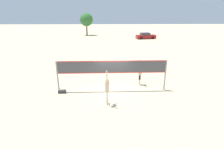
{
  "coord_description": "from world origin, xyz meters",
  "views": [
    {
      "loc": [
        -0.49,
        -12.42,
        5.57
      ],
      "look_at": [
        0.0,
        0.0,
        1.31
      ],
      "focal_mm": 28.0,
      "sensor_mm": 36.0,
      "label": 1
    }
  ],
  "objects_px": {
    "player_blocker": "(140,72)",
    "gear_bag": "(62,92)",
    "volleyball": "(112,105)",
    "tree_left_cluster": "(86,20)",
    "volleyball_net": "(112,69)",
    "player_spiker": "(107,88)",
    "parked_car_near": "(146,36)"
  },
  "relations": [
    {
      "from": "volleyball_net",
      "to": "volleyball",
      "type": "relative_size",
      "value": 35.92
    },
    {
      "from": "tree_left_cluster",
      "to": "parked_car_near",
      "type": "bearing_deg",
      "value": -29.78
    },
    {
      "from": "gear_bag",
      "to": "parked_car_near",
      "type": "bearing_deg",
      "value": 66.77
    },
    {
      "from": "player_blocker",
      "to": "gear_bag",
      "type": "xyz_separation_m",
      "value": [
        -6.11,
        -1.41,
        -1.01
      ]
    },
    {
      "from": "volleyball",
      "to": "tree_left_cluster",
      "type": "height_order",
      "value": "tree_left_cluster"
    },
    {
      "from": "player_blocker",
      "to": "tree_left_cluster",
      "type": "bearing_deg",
      "value": -168.09
    },
    {
      "from": "player_blocker",
      "to": "volleyball",
      "type": "xyz_separation_m",
      "value": [
        -2.46,
        -3.64,
        -1.0
      ]
    },
    {
      "from": "player_blocker",
      "to": "parked_car_near",
      "type": "distance_m",
      "value": 30.09
    },
    {
      "from": "player_blocker",
      "to": "tree_left_cluster",
      "type": "xyz_separation_m",
      "value": [
        -7.98,
        37.86,
        3.15
      ]
    },
    {
      "from": "volleyball_net",
      "to": "tree_left_cluster",
      "type": "bearing_deg",
      "value": 98.23
    },
    {
      "from": "player_spiker",
      "to": "parked_car_near",
      "type": "bearing_deg",
      "value": -16.78
    },
    {
      "from": "volleyball_net",
      "to": "gear_bag",
      "type": "relative_size",
      "value": 15.1
    },
    {
      "from": "volleyball",
      "to": "gear_bag",
      "type": "relative_size",
      "value": 0.42
    },
    {
      "from": "player_spiker",
      "to": "volleyball",
      "type": "relative_size",
      "value": 9.66
    },
    {
      "from": "gear_bag",
      "to": "parked_car_near",
      "type": "relative_size",
      "value": 0.11
    },
    {
      "from": "volleyball_net",
      "to": "player_blocker",
      "type": "distance_m",
      "value": 2.67
    },
    {
      "from": "player_blocker",
      "to": "parked_car_near",
      "type": "xyz_separation_m",
      "value": [
        7.05,
        29.25,
        -0.45
      ]
    },
    {
      "from": "player_spiker",
      "to": "parked_car_near",
      "type": "relative_size",
      "value": 0.45
    },
    {
      "from": "player_blocker",
      "to": "gear_bag",
      "type": "distance_m",
      "value": 6.35
    },
    {
      "from": "volleyball",
      "to": "parked_car_near",
      "type": "relative_size",
      "value": 0.05
    },
    {
      "from": "parked_car_near",
      "to": "tree_left_cluster",
      "type": "height_order",
      "value": "tree_left_cluster"
    },
    {
      "from": "gear_bag",
      "to": "tree_left_cluster",
      "type": "distance_m",
      "value": 39.53
    },
    {
      "from": "volleyball_net",
      "to": "gear_bag",
      "type": "xyz_separation_m",
      "value": [
        -3.77,
        -0.31,
        -1.63
      ]
    },
    {
      "from": "volleyball",
      "to": "player_spiker",
      "type": "bearing_deg",
      "value": 128.5
    },
    {
      "from": "player_blocker",
      "to": "parked_car_near",
      "type": "bearing_deg",
      "value": 166.45
    },
    {
      "from": "volleyball",
      "to": "parked_car_near",
      "type": "height_order",
      "value": "parked_car_near"
    },
    {
      "from": "player_blocker",
      "to": "gear_bag",
      "type": "relative_size",
      "value": 3.87
    },
    {
      "from": "volleyball_net",
      "to": "volleyball",
      "type": "distance_m",
      "value": 3.01
    },
    {
      "from": "volleyball_net",
      "to": "player_blocker",
      "type": "height_order",
      "value": "volleyball_net"
    },
    {
      "from": "volleyball_net",
      "to": "player_spiker",
      "type": "relative_size",
      "value": 3.72
    },
    {
      "from": "volleyball",
      "to": "tree_left_cluster",
      "type": "xyz_separation_m",
      "value": [
        -5.53,
        41.49,
        4.14
      ]
    },
    {
      "from": "player_blocker",
      "to": "volleyball",
      "type": "relative_size",
      "value": 9.2
    }
  ]
}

